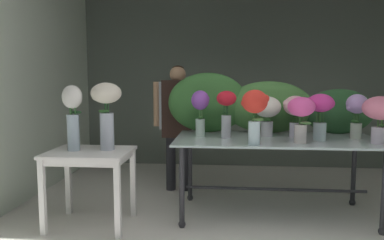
{
  "coord_description": "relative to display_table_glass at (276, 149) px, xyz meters",
  "views": [
    {
      "loc": [
        -0.16,
        -2.21,
        1.39
      ],
      "look_at": [
        -0.5,
        1.38,
        1.0
      ],
      "focal_mm": 34.77,
      "sensor_mm": 36.0,
      "label": 1
    }
  ],
  "objects": [
    {
      "name": "vase_cream_lisianthus_tall",
      "position": [
        -1.63,
        -0.36,
        0.44
      ],
      "size": [
        0.29,
        0.29,
        0.64
      ],
      "color": "silver",
      "rests_on": "side_table_white"
    },
    {
      "name": "vase_lilac_dahlias",
      "position": [
        0.79,
        0.05,
        0.39
      ],
      "size": [
        0.24,
        0.21,
        0.45
      ],
      "color": "silver",
      "rests_on": "display_table_glass"
    },
    {
      "name": "display_table_glass",
      "position": [
        0.0,
        0.0,
        0.0
      ],
      "size": [
        2.02,
        1.0,
        0.81
      ],
      "color": "silver",
      "rests_on": "ground"
    },
    {
      "name": "ground_plane",
      "position": [
        -0.34,
        0.36,
        -0.69
      ],
      "size": [
        8.37,
        8.37,
        0.0
      ],
      "primitive_type": "plane",
      "color": "silver"
    },
    {
      "name": "vase_violet_peonies",
      "position": [
        -0.77,
        0.06,
        0.41
      ],
      "size": [
        0.19,
        0.19,
        0.48
      ],
      "color": "silver",
      "rests_on": "display_table_glass"
    },
    {
      "name": "foliage_backdrop",
      "position": [
        -0.16,
        0.38,
        0.4
      ],
      "size": [
        2.24,
        0.31,
        0.66
      ],
      "color": "#387033",
      "rests_on": "display_table_glass"
    },
    {
      "name": "vase_ivory_anemones",
      "position": [
        -0.08,
        0.12,
        0.38
      ],
      "size": [
        0.28,
        0.28,
        0.42
      ],
      "color": "silver",
      "rests_on": "display_table_glass"
    },
    {
      "name": "vase_rosy_hydrangea",
      "position": [
        0.91,
        -0.23,
        0.4
      ],
      "size": [
        0.33,
        0.32,
        0.44
      ],
      "color": "silver",
      "rests_on": "display_table_glass"
    },
    {
      "name": "vase_blush_carnations",
      "position": [
        0.2,
        0.1,
        0.39
      ],
      "size": [
        0.25,
        0.24,
        0.43
      ],
      "color": "silver",
      "rests_on": "display_table_glass"
    },
    {
      "name": "vase_white_roses_tall",
      "position": [
        -1.93,
        -0.42,
        0.38
      ],
      "size": [
        0.19,
        0.19,
        0.62
      ],
      "color": "silver",
      "rests_on": "side_table_white"
    },
    {
      "name": "wall_left",
      "position": [
        -2.83,
        0.36,
        0.65
      ],
      "size": [
        0.12,
        3.92,
        2.69
      ],
      "primitive_type": "cube",
      "color": "silver",
      "rests_on": "ground"
    },
    {
      "name": "vase_scarlet_stock",
      "position": [
        -0.25,
        -0.39,
        0.43
      ],
      "size": [
        0.25,
        0.23,
        0.5
      ],
      "color": "silver",
      "rests_on": "display_table_glass"
    },
    {
      "name": "side_table_white",
      "position": [
        -1.78,
        -0.42,
        -0.06
      ],
      "size": [
        0.76,
        0.62,
        0.72
      ],
      "color": "white",
      "rests_on": "ground"
    },
    {
      "name": "florist",
      "position": [
        -1.1,
        0.78,
        0.27
      ],
      "size": [
        0.61,
        0.24,
        1.56
      ],
      "color": "#232328",
      "rests_on": "ground"
    },
    {
      "name": "vase_magenta_lilies",
      "position": [
        0.4,
        -0.09,
        0.41
      ],
      "size": [
        0.27,
        0.25,
        0.45
      ],
      "color": "silver",
      "rests_on": "display_table_glass"
    },
    {
      "name": "vase_fuchsia_roses",
      "position": [
        0.18,
        -0.27,
        0.39
      ],
      "size": [
        0.25,
        0.25,
        0.43
      ],
      "color": "silver",
      "rests_on": "display_table_glass"
    },
    {
      "name": "wall_back",
      "position": [
        -0.34,
        2.26,
        0.65
      ],
      "size": [
        4.99,
        0.12,
        2.69
      ],
      "primitive_type": "cube",
      "color": "slate",
      "rests_on": "ground"
    },
    {
      "name": "vase_crimson_freesia",
      "position": [
        -0.5,
        -0.03,
        0.41
      ],
      "size": [
        0.2,
        0.2,
        0.48
      ],
      "color": "silver",
      "rests_on": "display_table_glass"
    }
  ]
}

